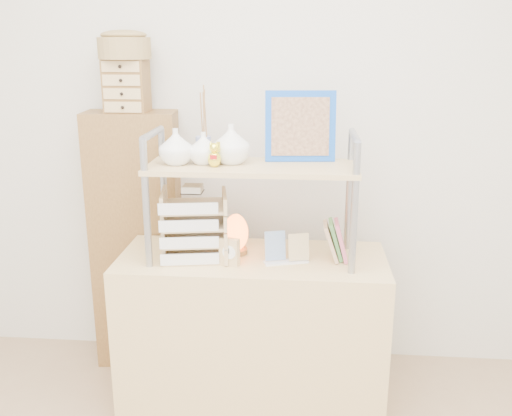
{
  "coord_description": "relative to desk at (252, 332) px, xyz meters",
  "views": [
    {
      "loc": [
        0.23,
        -1.19,
        1.67
      ],
      "look_at": [
        0.02,
        1.2,
        0.98
      ],
      "focal_mm": 40.0,
      "sensor_mm": 36.0,
      "label": 1
    }
  ],
  "objects": [
    {
      "name": "room_shell",
      "position": [
        0.0,
        -0.81,
        1.32
      ],
      "size": [
        3.42,
        3.41,
        2.61
      ],
      "color": "silver",
      "rests_on": "ground"
    },
    {
      "name": "desk",
      "position": [
        0.0,
        0.0,
        0.0
      ],
      "size": [
        1.2,
        0.5,
        0.75
      ],
      "primitive_type": "cube",
      "color": "tan",
      "rests_on": "ground"
    },
    {
      "name": "cabinet",
      "position": [
        -0.64,
        0.37,
        0.3
      ],
      "size": [
        0.47,
        0.28,
        1.35
      ],
      "primitive_type": "cube",
      "rotation": [
        0.0,
        0.0,
        0.09
      ],
      "color": "brown",
      "rests_on": "ground"
    },
    {
      "name": "hutch",
      "position": [
        -0.06,
        0.01,
        0.82
      ],
      "size": [
        0.9,
        0.34,
        0.73
      ],
      "color": "#9296A0",
      "rests_on": "desk"
    },
    {
      "name": "letter_tray",
      "position": [
        -0.26,
        -0.02,
        0.51
      ],
      "size": [
        0.31,
        0.3,
        0.33
      ],
      "color": "tan",
      "rests_on": "desk"
    },
    {
      "name": "salt_lamp",
      "position": [
        -0.08,
        0.04,
        0.47
      ],
      "size": [
        0.12,
        0.11,
        0.19
      ],
      "color": "brown",
      "rests_on": "desk"
    },
    {
      "name": "desk_clock",
      "position": [
        -0.09,
        -0.11,
        0.44
      ],
      "size": [
        0.09,
        0.06,
        0.12
      ],
      "color": "tan",
      "rests_on": "desk"
    },
    {
      "name": "postcard_stand",
      "position": [
        0.15,
        -0.05,
        0.41
      ],
      "size": [
        0.2,
        0.11,
        0.14
      ],
      "color": "white",
      "rests_on": "desk"
    },
    {
      "name": "drawer_chest",
      "position": [
        -0.64,
        0.35,
        1.1
      ],
      "size": [
        0.2,
        0.16,
        0.25
      ],
      "color": "brown",
      "rests_on": "cabinet"
    },
    {
      "name": "woven_basket",
      "position": [
        -0.64,
        0.35,
        1.28
      ],
      "size": [
        0.25,
        0.25,
        0.1
      ],
      "primitive_type": "cylinder",
      "color": "olive",
      "rests_on": "drawer_chest"
    }
  ]
}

